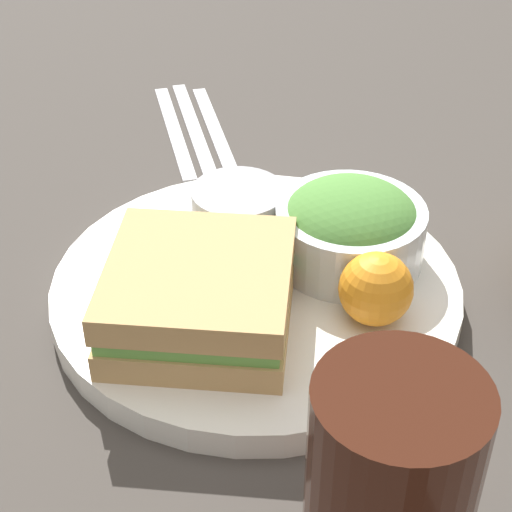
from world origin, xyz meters
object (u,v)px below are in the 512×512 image
(dressing_cup, at_px, (238,212))
(drink_glass, at_px, (388,506))
(plate, at_px, (256,291))
(salad_bowl, at_px, (350,228))
(knife, at_px, (194,128))
(spoon, at_px, (214,126))
(sandwich, at_px, (199,295))
(fork, at_px, (174,130))

(dressing_cup, xyz_separation_m, drink_glass, (0.24, 0.14, 0.03))
(plate, bearing_deg, drink_glass, 30.47)
(salad_bowl, distance_m, drink_glass, 0.24)
(salad_bowl, bearing_deg, knife, -135.49)
(plate, distance_m, knife, 0.25)
(salad_bowl, relative_size, spoon, 0.64)
(salad_bowl, height_order, dressing_cup, salad_bowl)
(salad_bowl, relative_size, drink_glass, 0.74)
(plate, relative_size, salad_bowl, 2.70)
(drink_glass, relative_size, knife, 0.73)
(dressing_cup, height_order, spoon, dressing_cup)
(sandwich, distance_m, drink_glass, 0.20)
(drink_glass, distance_m, spoon, 0.48)
(fork, distance_m, knife, 0.02)
(salad_bowl, xyz_separation_m, fork, (-0.17, -0.19, -0.04))
(plate, bearing_deg, salad_bowl, 127.14)
(fork, height_order, knife, same)
(dressing_cup, xyz_separation_m, knife, (-0.17, -0.09, -0.03))
(fork, relative_size, spoon, 1.11)
(fork, bearing_deg, plate, -175.88)
(drink_glass, distance_m, knife, 0.48)
(sandwich, bearing_deg, dressing_cup, -176.57)
(sandwich, distance_m, spoon, 0.29)
(knife, bearing_deg, salad_bowl, -164.46)
(plate, xyz_separation_m, dressing_cup, (-0.05, -0.03, 0.03))
(salad_bowl, bearing_deg, sandwich, -39.02)
(plate, bearing_deg, dressing_cup, -151.31)
(sandwich, bearing_deg, salad_bowl, 140.98)
(sandwich, relative_size, dressing_cup, 2.01)
(plate, relative_size, spoon, 1.72)
(plate, height_order, knife, plate)
(dressing_cup, height_order, knife, dressing_cup)
(salad_bowl, height_order, fork, salad_bowl)
(plate, relative_size, knife, 1.47)
(drink_glass, bearing_deg, dressing_cup, -149.89)
(knife, bearing_deg, plate, -180.00)
(drink_glass, xyz_separation_m, fork, (-0.40, -0.25, -0.07))
(dressing_cup, bearing_deg, spoon, -156.26)
(sandwich, distance_m, fork, 0.29)
(plate, bearing_deg, fork, -146.91)
(drink_glass, relative_size, fork, 0.77)
(dressing_cup, height_order, drink_glass, drink_glass)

